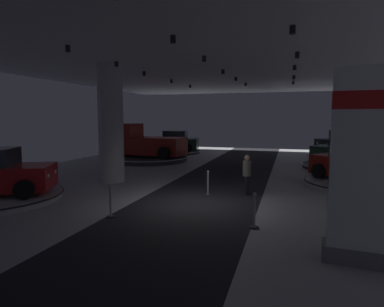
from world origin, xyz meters
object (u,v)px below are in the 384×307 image
object	(u,v)px
pickup_truck_far_left	(144,143)
display_car_deep_left	(174,142)
display_platform_mid_right	(360,183)
display_platform_deep_right	(343,154)
display_car_deep_right	(344,142)
display_car_far_right	(350,152)
display_platform_far_left	(148,158)
display_platform_far_right	(349,166)
column_left	(111,124)
brand_sign_pylon	(359,164)
visitor_walking_near	(247,172)
display_car_mid_right	(360,164)
display_platform_deep_left	(174,152)

from	to	relation	value
pickup_truck_far_left	display_car_deep_left	size ratio (longest dim) A/B	1.23
display_platform_mid_right	display_platform_deep_right	bearing A→B (deg)	85.20
display_platform_deep_right	display_car_deep_right	xyz separation A→B (m)	(0.02, 0.02, 0.93)
display_platform_mid_right	display_car_far_right	world-z (taller)	display_car_far_right
display_platform_far_left	display_platform_far_right	distance (m)	13.09
column_left	display_platform_deep_right	size ratio (longest dim) A/B	1.08
column_left	display_car_deep_right	distance (m)	18.66
brand_sign_pylon	visitor_walking_near	world-z (taller)	brand_sign_pylon
display_platform_far_left	display_car_mid_right	xyz separation A→B (m)	(12.67, -5.16, 0.80)
brand_sign_pylon	display_car_deep_left	bearing A→B (deg)	119.90
pickup_truck_far_left	display_car_mid_right	size ratio (longest dim) A/B	1.27
display_platform_far_right	display_car_deep_left	xyz separation A→B (m)	(-13.05, 5.19, 0.85)
visitor_walking_near	brand_sign_pylon	bearing A→B (deg)	-61.52
display_platform_far_left	display_car_deep_right	distance (m)	15.23
brand_sign_pylon	display_car_deep_right	xyz separation A→B (m)	(2.69, 20.32, -0.97)
display_car_far_right	display_platform_deep_left	world-z (taller)	display_car_far_right
display_platform_far_left	display_platform_deep_right	bearing A→B (deg)	25.64
column_left	display_platform_far_left	bearing A→B (deg)	101.71
pickup_truck_far_left	display_platform_mid_right	size ratio (longest dim) A/B	1.15
column_left	display_platform_mid_right	distance (m)	11.67
display_platform_far_right	visitor_walking_near	distance (m)	9.86
display_platform_deep_left	display_car_far_right	bearing A→B (deg)	-21.61
display_platform_far_right	display_car_deep_right	bearing A→B (deg)	84.56
display_car_far_right	display_car_mid_right	bearing A→B (deg)	-94.84
brand_sign_pylon	pickup_truck_far_left	world-z (taller)	brand_sign_pylon
display_platform_far_left	pickup_truck_far_left	bearing A→B (deg)	175.56
brand_sign_pylon	display_platform_mid_right	bearing A→B (deg)	78.91
display_car_deep_right	display_platform_far_right	bearing A→B (deg)	-95.44
display_platform_mid_right	display_car_deep_right	bearing A→B (deg)	85.09
display_platform_far_left	display_car_deep_right	bearing A→B (deg)	25.66
brand_sign_pylon	display_platform_deep_right	distance (m)	20.56
display_platform_mid_right	display_platform_deep_left	size ratio (longest dim) A/B	1.02
display_platform_deep_left	visitor_walking_near	bearing A→B (deg)	-59.44
brand_sign_pylon	display_car_deep_left	world-z (taller)	brand_sign_pylon
brand_sign_pylon	display_car_far_right	distance (m)	14.09
column_left	display_car_deep_left	xyz separation A→B (m)	(-1.51, 12.84, -1.76)
column_left	display_car_far_right	distance (m)	13.97
pickup_truck_far_left	display_platform_mid_right	bearing A→B (deg)	-21.81
pickup_truck_far_left	visitor_walking_near	xyz separation A→B (m)	(8.37, -8.30, -0.36)
visitor_walking_near	pickup_truck_far_left	bearing A→B (deg)	135.24
display_platform_far_left	visitor_walking_near	world-z (taller)	visitor_walking_near
pickup_truck_far_left	display_platform_far_left	bearing A→B (deg)	-4.44
display_car_mid_right	display_car_deep_left	bearing A→B (deg)	140.23
display_car_deep_right	display_car_deep_left	size ratio (longest dim) A/B	1.00
brand_sign_pylon	display_platform_deep_left	world-z (taller)	brand_sign_pylon
display_car_far_right	display_platform_deep_right	xyz separation A→B (m)	(0.56, 6.41, -0.81)
display_platform_far_right	display_car_deep_left	size ratio (longest dim) A/B	1.23
display_car_far_right	display_car_deep_right	bearing A→B (deg)	84.81
display_car_mid_right	display_car_deep_right	world-z (taller)	display_car_deep_right
column_left	display_car_mid_right	bearing A→B (deg)	11.81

